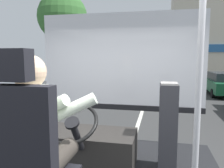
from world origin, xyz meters
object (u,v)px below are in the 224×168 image
fare_box (168,127)px  handrail_pole (199,79)px  bus_driver (37,132)px  parked_car_green (224,83)px  steering_console (89,147)px

fare_box → handrail_pole: bearing=-79.7°
handrail_pole → bus_driver: bearing=-163.4°
bus_driver → handrail_pole: bearing=16.6°
bus_driver → fare_box: 1.53m
handrail_pole → parked_car_green: handrail_pole is taller
handrail_pole → fare_box: size_ratio=2.25×
parked_car_green → bus_driver: bearing=-110.3°
bus_driver → parked_car_green: bus_driver is taller
steering_console → fare_box: fare_box is taller
bus_driver → handrail_pole: handrail_pole is taller
bus_driver → fare_box: bearing=52.9°
fare_box → parked_car_green: bearing=72.0°
fare_box → parked_car_green: (3.38, 10.37, -0.62)m
steering_console → fare_box: 0.96m
steering_console → bus_driver: bearing=-90.0°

